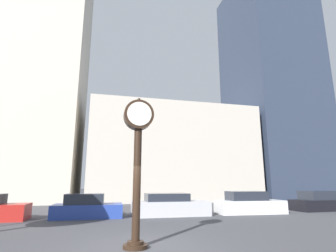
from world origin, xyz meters
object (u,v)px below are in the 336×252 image
car_silver (170,206)px  car_black (321,202)px  street_clock (138,149)px  car_blue (87,208)px  car_white (249,204)px

car_silver → car_black: size_ratio=1.03×
car_black → street_clock: bearing=-152.4°
street_clock → car_blue: street_clock is taller
car_white → street_clock: bearing=-134.7°
car_blue → car_silver: (4.96, -0.13, 0.01)m
car_blue → car_black: 16.72m
car_blue → car_white: bearing=0.0°
car_white → car_black: 6.31m
street_clock → car_blue: size_ratio=1.21×
street_clock → car_white: size_ratio=1.06×
street_clock → car_white: bearing=42.5°
car_blue → car_silver: 4.96m
street_clock → car_silver: street_clock is taller
car_blue → car_silver: size_ratio=0.83×
car_blue → car_white: car_white is taller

